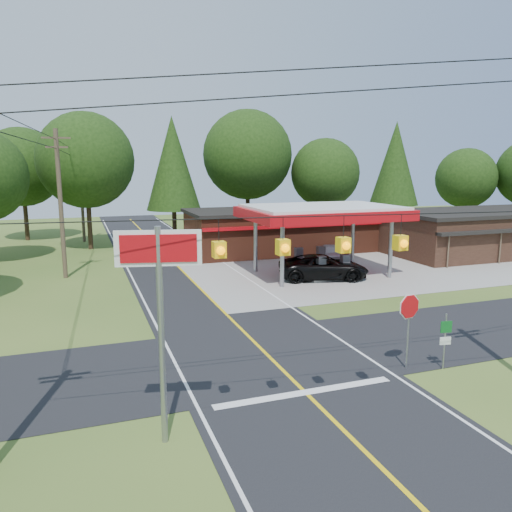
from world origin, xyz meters
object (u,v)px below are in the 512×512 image
object	(u,v)px
big_stop_sign	(160,288)
octagonal_stop_sign	(409,312)
sedan_car	(331,253)
suv_car	(323,267)
gas_canopy	(322,214)

from	to	relation	value
big_stop_sign	octagonal_stop_sign	xyz separation A→B (m)	(9.50, 1.99, -2.20)
big_stop_sign	octagonal_stop_sign	bearing A→B (deg)	11.86
sedan_car	octagonal_stop_sign	size ratio (longest dim) A/B	1.30
sedan_car	octagonal_stop_sign	world-z (taller)	octagonal_stop_sign
big_stop_sign	suv_car	bearing A→B (deg)	50.91
suv_car	big_stop_sign	bearing A→B (deg)	156.10
octagonal_stop_sign	big_stop_sign	bearing A→B (deg)	-168.14
gas_canopy	sedan_car	world-z (taller)	gas_canopy
gas_canopy	suv_car	xyz separation A→B (m)	(-0.50, -1.39, -3.43)
sedan_car	big_stop_sign	size ratio (longest dim) A/B	0.63
octagonal_stop_sign	suv_car	bearing A→B (deg)	74.70
big_stop_sign	octagonal_stop_sign	world-z (taller)	big_stop_sign
sedan_car	big_stop_sign	bearing A→B (deg)	-110.96
gas_canopy	octagonal_stop_sign	distance (m)	16.76
suv_car	sedan_car	distance (m)	6.69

